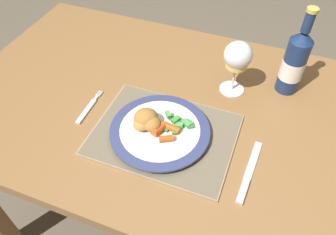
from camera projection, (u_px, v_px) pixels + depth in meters
name	position (u px, v px, depth m)	size (l,w,h in m)	color
ground_plane	(169.00, 218.00, 1.51)	(6.00, 6.00, 0.00)	brown
dining_table	(169.00, 126.00, 1.04)	(1.29, 0.80, 0.74)	olive
placemat	(164.00, 134.00, 0.88)	(0.37, 0.29, 0.01)	gray
dinner_plate	(160.00, 131.00, 0.87)	(0.27, 0.27, 0.02)	white
breaded_croquettes	(147.00, 120.00, 0.86)	(0.09, 0.09, 0.05)	#A87033
green_beans_pile	(178.00, 123.00, 0.87)	(0.09, 0.06, 0.02)	#338438
glazed_carrots	(165.00, 131.00, 0.85)	(0.07, 0.07, 0.02)	#CC5119
fork	(88.00, 109.00, 0.95)	(0.02, 0.14, 0.01)	silver
table_knife	(248.00, 177.00, 0.79)	(0.03, 0.20, 0.01)	silver
wine_glass	(238.00, 57.00, 0.92)	(0.08, 0.08, 0.17)	silver
bottle	(294.00, 62.00, 0.94)	(0.07, 0.07, 0.27)	navy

